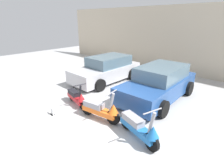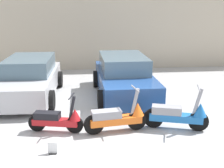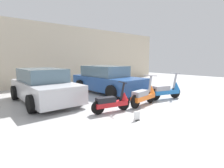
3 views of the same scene
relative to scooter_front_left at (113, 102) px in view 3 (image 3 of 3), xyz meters
name	(u,v)px [view 3 (image 3 of 3)]	position (x,y,z in m)	size (l,w,h in m)	color
ground_plane	(148,109)	(1.11, -0.54, -0.34)	(28.00, 28.00, 0.00)	#B2B2B2
wall_back	(55,55)	(1.11, 6.89, 1.62)	(19.60, 0.12, 3.92)	beige
scooter_front_left	(113,102)	(0.00, 0.00, 0.00)	(1.35, 0.57, 0.95)	black
scooter_front_right	(145,95)	(1.46, -0.11, 0.05)	(1.55, 0.59, 1.09)	black
scooter_front_center	(167,90)	(2.96, -0.13, 0.06)	(1.55, 0.75, 1.11)	black
car_rear_left	(44,86)	(-1.15, 2.85, 0.29)	(1.95, 3.91, 1.32)	#B7B7BC
car_rear_center	(107,80)	(1.98, 2.70, 0.31)	(1.99, 4.02, 1.35)	navy
placard_near_left_scooter	(137,116)	(-0.03, -1.03, -0.22)	(0.20, 0.14, 0.26)	black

